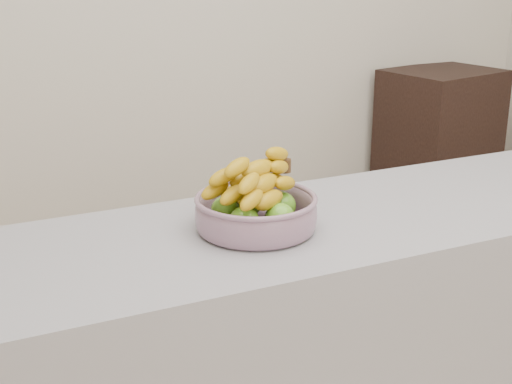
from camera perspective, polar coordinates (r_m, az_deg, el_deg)
counter at (r=2.14m, az=8.55°, el=-12.81°), size 2.00×0.60×0.90m
cabinet at (r=3.92m, az=14.23°, el=2.28°), size 0.62×0.54×0.99m
fruit_bowl at (r=1.76m, az=-0.01°, el=-1.32°), size 0.30×0.30×0.18m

